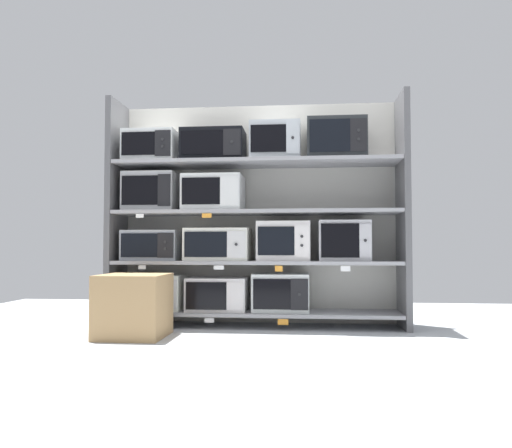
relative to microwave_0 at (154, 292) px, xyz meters
The scene contains 31 objects.
ground 1.37m from the microwave_0, 48.07° to the right, with size 6.42×6.00×0.02m, color #B2B7BC.
back_panel 1.17m from the microwave_0, 15.78° to the left, with size 2.62×0.04×1.97m, color beige.
upright_left 0.78m from the microwave_0, behind, with size 0.05×0.46×1.97m, color #5B5B5E.
upright_right 2.25m from the microwave_0, ahead, with size 0.05×0.46×1.97m, color #5B5B5E.
shelf_0 0.91m from the microwave_0, ahead, with size 2.42×0.46×0.03m, color #99999E.
microwave_0 is the anchor object (origin of this frame).
microwave_1 0.56m from the microwave_0, ahead, with size 0.51×0.37×0.28m.
microwave_2 1.11m from the microwave_0, ahead, with size 0.48×0.36×0.32m.
price_tag_0 0.31m from the microwave_0, 84.76° to the right, with size 0.07×0.00×0.04m, color orange.
price_tag_1 0.62m from the microwave_0, 23.20° to the right, with size 0.08×0.00×0.04m, color white.
price_tag_2 1.18m from the microwave_0, 11.38° to the right, with size 0.09×0.00×0.05m, color orange.
shelf_1 0.93m from the microwave_0, ahead, with size 2.42×0.46×0.03m, color #99999E.
microwave_3 0.41m from the microwave_0, behind, with size 0.48×0.36×0.26m.
microwave_4 0.70m from the microwave_0, ahead, with size 0.54×0.42×0.28m.
microwave_5 1.22m from the microwave_0, ahead, with size 0.45×0.38×0.33m.
microwave_6 1.70m from the microwave_0, ahead, with size 0.43×0.37×0.34m.
price_tag_3 0.32m from the microwave_0, 98.39° to the right, with size 0.06×0.00×0.03m, color white.
price_tag_4 0.69m from the microwave_0, 20.53° to the right, with size 0.08×0.00×0.03m, color white.
price_tag_5 1.15m from the microwave_0, 11.72° to the right, with size 0.06×0.00×0.05m, color orange.
price_tag_6 1.67m from the microwave_0, ahead, with size 0.08×0.00×0.04m, color white.
shelf_2 1.13m from the microwave_0, ahead, with size 2.42×0.46×0.03m, color #99999E.
microwave_7 0.88m from the microwave_0, behind, with size 0.45×0.34×0.34m.
microwave_8 1.01m from the microwave_0, ahead, with size 0.50×0.42×0.31m.
price_tag_7 0.70m from the microwave_0, 104.20° to the right, with size 0.07×0.00×0.03m, color white.
price_tag_8 0.86m from the microwave_0, 24.19° to the right, with size 0.08×0.00×0.04m, color orange.
shelf_3 1.43m from the microwave_0, ahead, with size 2.42×0.46×0.03m, color #99999E.
microwave_9 1.27m from the microwave_0, behind, with size 0.45×0.38×0.28m.
microwave_10 1.38m from the microwave_0, ahead, with size 0.54×0.36×0.28m.
microwave_11 1.68m from the microwave_0, ahead, with size 0.43×0.35×0.33m.
microwave_12 2.05m from the microwave_0, ahead, with size 0.49×0.43×0.34m.
shipping_carton 0.61m from the microwave_0, 87.49° to the right, with size 0.49×0.49×0.47m, color tan.
Camera 1 is at (0.43, -4.41, 0.68)m, focal length 36.22 mm.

